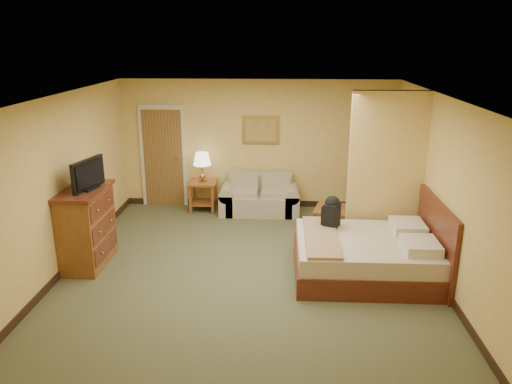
# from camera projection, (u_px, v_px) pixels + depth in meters

# --- Properties ---
(floor) EXTENTS (6.00, 6.00, 0.00)m
(floor) POSITION_uv_depth(u_px,v_px,m) (249.00, 269.00, 7.60)
(floor) COLOR #4E5134
(floor) RESTS_ON ground
(ceiling) EXTENTS (6.00, 6.00, 0.00)m
(ceiling) POSITION_uv_depth(u_px,v_px,m) (248.00, 96.00, 6.83)
(ceiling) COLOR white
(ceiling) RESTS_ON back_wall
(back_wall) EXTENTS (5.50, 0.02, 2.60)m
(back_wall) POSITION_uv_depth(u_px,v_px,m) (258.00, 145.00, 10.08)
(back_wall) COLOR #DEB85F
(back_wall) RESTS_ON floor
(left_wall) EXTENTS (0.02, 6.00, 2.60)m
(left_wall) POSITION_uv_depth(u_px,v_px,m) (63.00, 184.00, 7.35)
(left_wall) COLOR #DEB85F
(left_wall) RESTS_ON floor
(right_wall) EXTENTS (0.02, 6.00, 2.60)m
(right_wall) POSITION_uv_depth(u_px,v_px,m) (441.00, 190.00, 7.08)
(right_wall) COLOR #DEB85F
(right_wall) RESTS_ON floor
(partition) EXTENTS (1.20, 0.15, 2.60)m
(partition) POSITION_uv_depth(u_px,v_px,m) (386.00, 173.00, 7.99)
(partition) COLOR #DEB85F
(partition) RESTS_ON floor
(door) EXTENTS (0.94, 0.16, 2.10)m
(door) POSITION_uv_depth(u_px,v_px,m) (163.00, 157.00, 10.22)
(door) COLOR beige
(door) RESTS_ON floor
(baseboard) EXTENTS (5.50, 0.02, 0.12)m
(baseboard) POSITION_uv_depth(u_px,v_px,m) (258.00, 203.00, 10.43)
(baseboard) COLOR black
(baseboard) RESTS_ON floor
(loveseat) EXTENTS (1.57, 0.73, 0.79)m
(loveseat) POSITION_uv_depth(u_px,v_px,m) (260.00, 200.00, 9.97)
(loveseat) COLOR tan
(loveseat) RESTS_ON floor
(side_table) EXTENTS (0.55, 0.55, 0.61)m
(side_table) POSITION_uv_depth(u_px,v_px,m) (203.00, 191.00, 10.06)
(side_table) COLOR brown
(side_table) RESTS_ON floor
(table_lamp) EXTENTS (0.36, 0.36, 0.59)m
(table_lamp) POSITION_uv_depth(u_px,v_px,m) (202.00, 160.00, 9.87)
(table_lamp) COLOR #B07D40
(table_lamp) RESTS_ON side_table
(coffee_table) EXTENTS (0.84, 0.84, 0.44)m
(coffee_table) POSITION_uv_depth(u_px,v_px,m) (334.00, 215.00, 8.97)
(coffee_table) COLOR brown
(coffee_table) RESTS_ON floor
(wall_picture) EXTENTS (0.74, 0.04, 0.57)m
(wall_picture) POSITION_uv_depth(u_px,v_px,m) (261.00, 130.00, 9.96)
(wall_picture) COLOR #B78E3F
(wall_picture) RESTS_ON back_wall
(dresser) EXTENTS (0.60, 1.14, 1.22)m
(dresser) POSITION_uv_depth(u_px,v_px,m) (87.00, 227.00, 7.59)
(dresser) COLOR brown
(dresser) RESTS_ON floor
(tv) EXTENTS (0.26, 0.74, 0.46)m
(tv) POSITION_uv_depth(u_px,v_px,m) (88.00, 175.00, 7.34)
(tv) COLOR black
(tv) RESTS_ON dresser
(bed) EXTENTS (2.10, 1.79, 1.16)m
(bed) POSITION_uv_depth(u_px,v_px,m) (372.00, 255.00, 7.32)
(bed) COLOR #4C1C11
(bed) RESTS_ON floor
(backpack) EXTENTS (0.30, 0.34, 0.50)m
(backpack) POSITION_uv_depth(u_px,v_px,m) (332.00, 211.00, 7.63)
(backpack) COLOR black
(backpack) RESTS_ON bed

